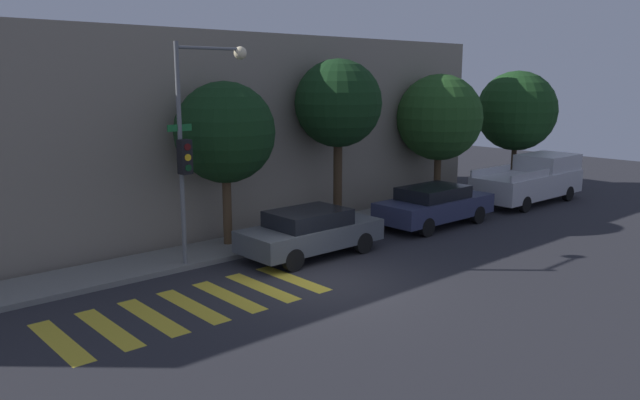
# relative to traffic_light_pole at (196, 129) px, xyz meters

# --- Properties ---
(ground_plane) EXTENTS (60.00, 60.00, 0.00)m
(ground_plane) POSITION_rel_traffic_light_pole_xyz_m (1.55, -3.37, -3.74)
(ground_plane) COLOR #28282D
(sidewalk) EXTENTS (26.00, 1.96, 0.14)m
(sidewalk) POSITION_rel_traffic_light_pole_xyz_m (1.55, 0.80, -3.67)
(sidewalk) COLOR slate
(sidewalk) RESTS_ON ground
(building_row) EXTENTS (26.00, 6.00, 6.50)m
(building_row) POSITION_rel_traffic_light_pole_xyz_m (1.55, 5.18, -0.49)
(building_row) COLOR gray
(building_row) RESTS_ON ground
(crosswalk) EXTENTS (6.29, 2.60, 0.00)m
(crosswalk) POSITION_rel_traffic_light_pole_xyz_m (-1.80, -2.57, -3.74)
(crosswalk) COLOR gold
(crosswalk) RESTS_ON ground
(traffic_light_pole) EXTENTS (2.48, 0.56, 5.98)m
(traffic_light_pole) POSITION_rel_traffic_light_pole_xyz_m (0.00, 0.00, 0.00)
(traffic_light_pole) COLOR slate
(traffic_light_pole) RESTS_ON ground
(sedan_near_corner) EXTENTS (4.25, 1.82, 1.37)m
(sedan_near_corner) POSITION_rel_traffic_light_pole_xyz_m (2.85, -1.27, -3.01)
(sedan_near_corner) COLOR #4C5156
(sedan_near_corner) RESTS_ON ground
(sedan_middle) EXTENTS (4.57, 1.81, 1.40)m
(sedan_middle) POSITION_rel_traffic_light_pole_xyz_m (8.53, -1.27, -3.00)
(sedan_middle) COLOR #2D3351
(sedan_middle) RESTS_ON ground
(pickup_truck) EXTENTS (5.46, 2.02, 1.89)m
(pickup_truck) POSITION_rel_traffic_light_pole_xyz_m (14.91, -1.27, -2.80)
(pickup_truck) COLOR #BCBCC1
(pickup_truck) RESTS_ON ground
(tree_near_corner) EXTENTS (2.97, 2.97, 4.98)m
(tree_near_corner) POSITION_rel_traffic_light_pole_xyz_m (1.55, 1.03, -0.26)
(tree_near_corner) COLOR #4C3823
(tree_near_corner) RESTS_ON ground
(tree_midblock) EXTENTS (2.97, 2.97, 5.71)m
(tree_midblock) POSITION_rel_traffic_light_pole_xyz_m (6.08, 1.03, 0.45)
(tree_midblock) COLOR #42301E
(tree_midblock) RESTS_ON ground
(tree_far_end) EXTENTS (3.42, 3.42, 5.23)m
(tree_far_end) POSITION_rel_traffic_light_pole_xyz_m (11.60, 1.03, -0.23)
(tree_far_end) COLOR #4C3823
(tree_far_end) RESTS_ON ground
(tree_behind_truck) EXTENTS (3.62, 3.62, 5.39)m
(tree_behind_truck) POSITION_rel_traffic_light_pole_xyz_m (17.25, 1.03, -0.16)
(tree_behind_truck) COLOR brown
(tree_behind_truck) RESTS_ON ground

